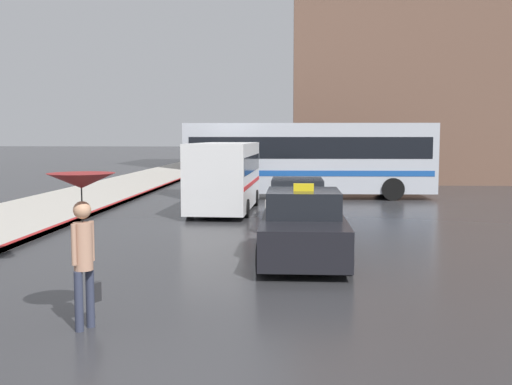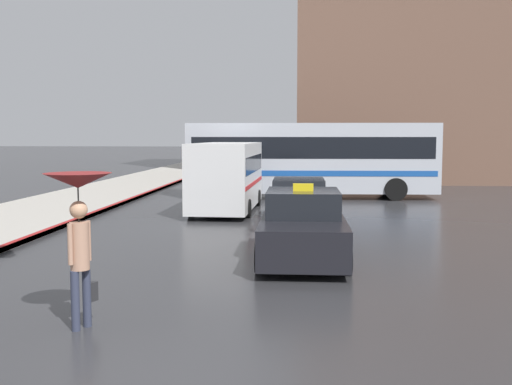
% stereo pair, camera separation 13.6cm
% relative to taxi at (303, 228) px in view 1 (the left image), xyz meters
% --- Properties ---
extents(taxi, '(1.91, 4.16, 1.69)m').
position_rel_taxi_xyz_m(taxi, '(0.00, 0.00, 0.00)').
color(taxi, black).
rests_on(taxi, ground_plane).
extents(sedan_red, '(1.91, 4.65, 1.38)m').
position_rel_taxi_xyz_m(sedan_red, '(-0.09, 5.57, -0.05)').
color(sedan_red, '#B7B2AD').
rests_on(sedan_red, ground_plane).
extents(ambulance_van, '(2.22, 5.83, 2.48)m').
position_rel_taxi_xyz_m(ambulance_van, '(-2.69, 8.50, 0.67)').
color(ambulance_van, silver).
rests_on(ambulance_van, ground_plane).
extents(city_bus, '(10.92, 2.91, 3.28)m').
position_rel_taxi_xyz_m(city_bus, '(0.46, 13.62, 1.12)').
color(city_bus, '#B2B7C1').
rests_on(city_bus, ground_plane).
extents(pedestrian_with_umbrella, '(0.93, 0.93, 2.22)m').
position_rel_taxi_xyz_m(pedestrian_with_umbrella, '(-3.17, -4.95, 1.03)').
color(pedestrian_with_umbrella, '#2D3347').
rests_on(pedestrian_with_umbrella, ground_plane).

